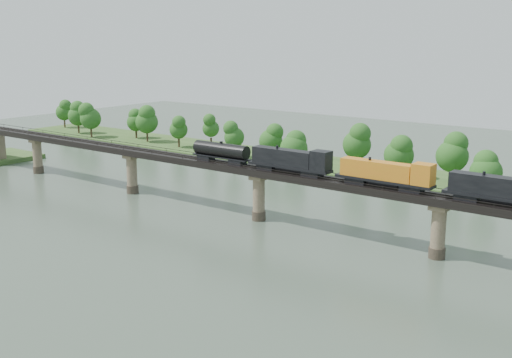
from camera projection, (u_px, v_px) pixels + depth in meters
The scene contains 6 objects.
ground at pixel (159, 257), 115.39m from camera, with size 400.00×400.00×0.00m, color #374739.
far_bank at pixel (376, 174), 181.25m from camera, with size 300.00×24.00×1.60m, color #315020.
bridge at pixel (259, 196), 137.50m from camera, with size 236.00×30.00×11.50m.
bridge_superstructure at pixel (259, 167), 136.11m from camera, with size 220.00×4.90×0.75m.
far_treeline at pixel (343, 145), 180.85m from camera, with size 289.06×17.54×13.60m.
freight_train at pixel (351, 169), 122.56m from camera, with size 77.87×3.03×5.36m.
Camera 1 is at (80.18, -76.56, 39.16)m, focal length 45.00 mm.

